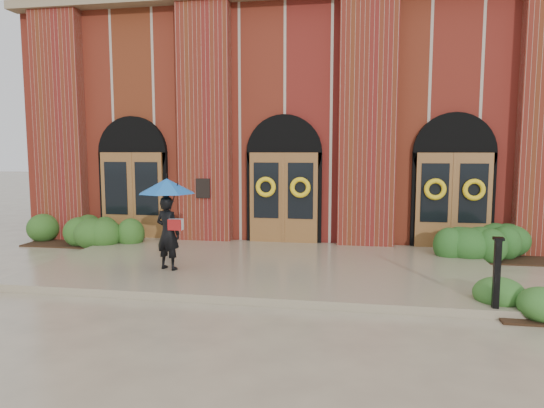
% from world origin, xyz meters
% --- Properties ---
extents(ground, '(90.00, 90.00, 0.00)m').
position_xyz_m(ground, '(0.00, 0.00, 0.00)').
color(ground, tan).
rests_on(ground, ground).
extents(landing, '(10.00, 5.30, 0.15)m').
position_xyz_m(landing, '(0.00, 0.15, 0.07)').
color(landing, gray).
rests_on(landing, ground).
extents(church_building, '(16.20, 12.53, 7.00)m').
position_xyz_m(church_building, '(0.00, 8.78, 3.50)').
color(church_building, maroon).
rests_on(church_building, ground).
extents(man_with_umbrella, '(1.54, 1.54, 1.97)m').
position_xyz_m(man_with_umbrella, '(-1.98, -0.81, 1.53)').
color(man_with_umbrella, black).
rests_on(man_with_umbrella, landing).
extents(metal_post, '(0.17, 0.17, 1.17)m').
position_xyz_m(metal_post, '(4.27, -2.35, 0.76)').
color(metal_post, black).
rests_on(metal_post, landing).
extents(hedge_wall_left, '(3.06, 1.23, 0.79)m').
position_xyz_m(hedge_wall_left, '(-5.70, 2.20, 0.39)').
color(hedge_wall_left, '#274E1A').
rests_on(hedge_wall_left, ground).
extents(hedge_wall_right, '(3.12, 1.25, 0.80)m').
position_xyz_m(hedge_wall_right, '(5.34, 2.20, 0.40)').
color(hedge_wall_right, '#224E1B').
rests_on(hedge_wall_right, ground).
extents(hedge_front_right, '(1.46, 1.25, 0.52)m').
position_xyz_m(hedge_front_right, '(5.10, -2.00, 0.26)').
color(hedge_front_right, '#2C5B21').
rests_on(hedge_front_right, ground).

